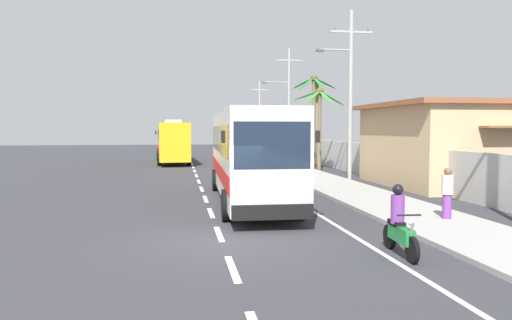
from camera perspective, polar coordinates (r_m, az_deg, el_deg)
name	(u,v)px	position (r m, az deg, el deg)	size (l,w,h in m)	color
ground_plane	(221,240)	(13.17, -4.13, -9.37)	(160.00, 160.00, 0.00)	#303035
sidewalk_kerb	(340,188)	(24.29, 9.94, -3.23)	(3.20, 90.00, 0.14)	#999993
lane_markings	(236,180)	(27.95, -2.34, -2.41)	(3.82, 71.06, 0.01)	white
boundary_wall	(380,162)	(29.30, 14.44, -0.23)	(0.24, 60.00, 2.06)	#B2B2AD
coach_bus_foreground	(249,152)	(19.75, -0.87, 0.98)	(3.11, 12.17, 3.92)	silver
coach_bus_far_lane	(172,141)	(42.80, -9.84, 2.26)	(3.25, 10.96, 3.74)	gold
motorcycle_beside_bus	(399,227)	(11.97, 16.59, -7.54)	(0.56, 1.96, 1.67)	black
pedestrian_near_kerb	(447,192)	(16.41, 21.66, -3.53)	(0.36, 0.36, 1.62)	#75388E
utility_pole_mid	(350,90)	(28.99, 10.99, 8.16)	(3.34, 0.24, 9.84)	#9E9E99
utility_pole_far	(288,102)	(43.73, 3.81, 6.87)	(3.68, 0.24, 10.15)	#9E9E99
utility_pole_distant	(260,116)	(58.80, 0.43, 5.26)	(2.03, 0.24, 8.77)	#9E9E99
palm_nearest	(314,104)	(38.84, 6.84, 6.63)	(3.51, 3.55, 7.26)	brown
palm_second	(319,109)	(34.22, 7.50, 5.97)	(3.42, 3.63, 5.86)	brown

